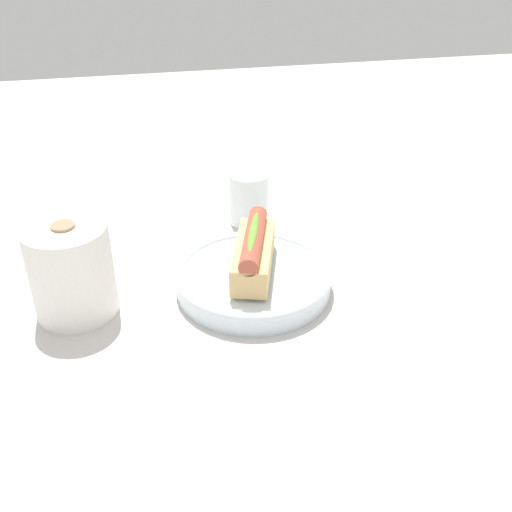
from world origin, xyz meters
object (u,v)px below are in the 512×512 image
(serving_bowl, at_px, (256,278))
(hotdog_front, at_px, (256,251))
(paper_towel_roll, at_px, (71,270))
(water_glass, at_px, (249,200))

(serving_bowl, distance_m, hotdog_front, 0.04)
(serving_bowl, height_order, paper_towel_roll, paper_towel_roll)
(serving_bowl, relative_size, hotdog_front, 1.43)
(hotdog_front, bearing_deg, serving_bowl, 7.13)
(serving_bowl, xyz_separation_m, water_glass, (0.20, -0.03, 0.02))
(water_glass, xyz_separation_m, paper_towel_roll, (-0.20, 0.28, 0.02))
(water_glass, bearing_deg, serving_bowl, 171.42)
(water_glass, height_order, paper_towel_roll, paper_towel_roll)
(water_glass, relative_size, paper_towel_roll, 0.67)
(hotdog_front, relative_size, paper_towel_roll, 1.18)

